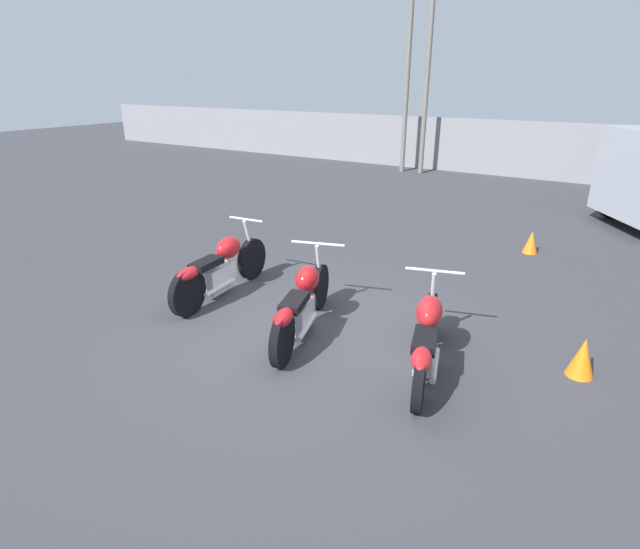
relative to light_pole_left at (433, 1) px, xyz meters
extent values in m
plane|color=#38383D|center=(3.09, -11.69, -5.26)|extent=(60.00, 60.00, 0.00)
cube|color=gray|center=(3.09, 0.94, -4.36)|extent=(40.00, 0.04, 1.79)
cylinder|color=slate|center=(0.00, 0.00, -0.81)|extent=(0.16, 0.16, 8.90)
cylinder|color=slate|center=(-0.68, -0.02, -1.35)|extent=(0.16, 0.16, 7.81)
cylinder|color=black|center=(1.36, -10.61, -4.92)|extent=(0.16, 0.67, 0.66)
cylinder|color=black|center=(1.51, -12.15, -4.92)|extent=(0.16, 0.67, 0.66)
cube|color=silver|center=(1.44, -11.46, -4.96)|extent=(0.25, 0.57, 0.36)
ellipsoid|color=red|center=(1.42, -11.20, -4.56)|extent=(0.32, 0.50, 0.32)
cube|color=black|center=(1.47, -11.72, -4.64)|extent=(0.29, 0.54, 0.10)
ellipsoid|color=red|center=(1.50, -12.10, -4.66)|extent=(0.24, 0.46, 0.16)
cylinder|color=silver|center=(1.37, -10.71, -4.24)|extent=(0.61, 0.09, 0.04)
cylinder|color=silver|center=(1.36, -10.66, -4.58)|extent=(0.07, 0.26, 0.66)
cylinder|color=silver|center=(1.58, -11.60, -5.02)|extent=(0.13, 0.63, 0.07)
cylinder|color=black|center=(2.89, -10.96, -4.94)|extent=(0.28, 0.64, 0.64)
cylinder|color=black|center=(3.36, -12.48, -4.94)|extent=(0.28, 0.64, 0.64)
cube|color=silver|center=(3.15, -11.80, -4.97)|extent=(0.36, 0.61, 0.35)
ellipsoid|color=#AD1419|center=(3.07, -11.54, -4.59)|extent=(0.40, 0.50, 0.34)
cube|color=black|center=(3.23, -12.06, -4.67)|extent=(0.38, 0.57, 0.10)
ellipsoid|color=#AD1419|center=(3.34, -12.43, -4.68)|extent=(0.32, 0.48, 0.16)
cylinder|color=silver|center=(2.92, -11.06, -4.27)|extent=(0.71, 0.25, 0.04)
cylinder|color=silver|center=(2.90, -11.01, -4.60)|extent=(0.12, 0.26, 0.65)
cylinder|color=silver|center=(3.31, -11.92, -5.03)|extent=(0.27, 0.68, 0.07)
cylinder|color=black|center=(4.54, -10.99, -4.96)|extent=(0.26, 0.60, 0.59)
cylinder|color=black|center=(4.97, -12.43, -4.96)|extent=(0.26, 0.60, 0.59)
cube|color=silver|center=(4.77, -11.78, -4.99)|extent=(0.35, 0.57, 0.33)
ellipsoid|color=red|center=(4.70, -11.53, -4.63)|extent=(0.43, 0.60, 0.34)
cube|color=black|center=(4.85, -12.02, -4.71)|extent=(0.37, 0.55, 0.10)
ellipsoid|color=red|center=(4.95, -12.38, -4.72)|extent=(0.32, 0.48, 0.16)
cylinder|color=silver|center=(4.57, -11.08, -4.31)|extent=(0.66, 0.23, 0.04)
cylinder|color=silver|center=(4.55, -11.04, -4.64)|extent=(0.12, 0.25, 0.63)
cylinder|color=silver|center=(4.93, -11.89, -5.05)|extent=(0.25, 0.65, 0.07)
cylinder|color=black|center=(6.02, -3.19, -4.91)|extent=(0.70, 0.57, 0.70)
cone|color=orange|center=(6.24, -10.91, -5.03)|extent=(0.29, 0.29, 0.45)
cone|color=orange|center=(4.93, -6.84, -5.04)|extent=(0.27, 0.27, 0.43)
camera|label=1|loc=(6.37, -16.41, -2.20)|focal=28.00mm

